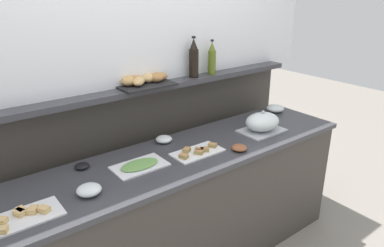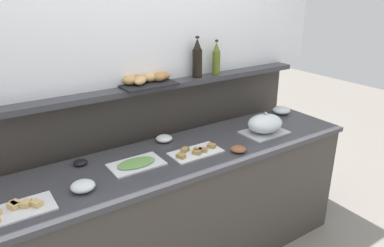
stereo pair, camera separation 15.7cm
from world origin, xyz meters
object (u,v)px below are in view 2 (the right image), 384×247
object	(u,v)px
glass_bowl_small	(164,139)
condiment_bowl_dark	(238,149)
condiment_bowl_cream	(80,162)
cold_cuts_platter	(136,164)
glass_bowl_large	(83,186)
sandwich_platter_front	(16,210)
sandwich_platter_rear	(196,152)
olive_oil_bottle	(216,59)
bread_basket	(146,79)
glass_bowl_medium	(281,111)
wine_bottle_dark	(197,59)
serving_cloche	(265,124)

from	to	relation	value
glass_bowl_small	condiment_bowl_dark	xyz separation A→B (m)	(0.33, -0.43, -0.00)
condiment_bowl_cream	cold_cuts_platter	bearing A→B (deg)	-34.90
condiment_bowl_cream	glass_bowl_large	bearing A→B (deg)	-104.89
sandwich_platter_front	condiment_bowl_cream	size ratio (longest dim) A/B	3.98
sandwich_platter_rear	olive_oil_bottle	size ratio (longest dim) A/B	1.27
condiment_bowl_dark	olive_oil_bottle	world-z (taller)	olive_oil_bottle
olive_oil_bottle	sandwich_platter_front	bearing A→B (deg)	-162.23
cold_cuts_platter	bread_basket	size ratio (longest dim) A/B	0.82
glass_bowl_small	cold_cuts_platter	bearing A→B (deg)	-145.79
glass_bowl_medium	wine_bottle_dark	world-z (taller)	wine_bottle_dark
sandwich_platter_rear	glass_bowl_medium	xyz separation A→B (m)	(1.08, 0.24, 0.02)
sandwich_platter_rear	cold_cuts_platter	world-z (taller)	sandwich_platter_rear
sandwich_platter_front	glass_bowl_large	size ratio (longest dim) A/B	2.65
serving_cloche	glass_bowl_medium	bearing A→B (deg)	28.67
wine_bottle_dark	bread_basket	distance (m)	0.45
sandwich_platter_front	olive_oil_bottle	size ratio (longest dim) A/B	1.29
olive_oil_bottle	bread_basket	distance (m)	0.62
cold_cuts_platter	condiment_bowl_dark	xyz separation A→B (m)	(0.66, -0.21, 0.01)
cold_cuts_platter	olive_oil_bottle	distance (m)	1.12
glass_bowl_medium	bread_basket	xyz separation A→B (m)	(-1.17, 0.26, 0.39)
condiment_bowl_dark	condiment_bowl_cream	xyz separation A→B (m)	(-0.95, 0.41, -0.00)
sandwich_platter_rear	sandwich_platter_front	xyz separation A→B (m)	(-1.12, -0.05, -0.00)
olive_oil_bottle	bread_basket	world-z (taller)	olive_oil_bottle
serving_cloche	condiment_bowl_cream	size ratio (longest dim) A/B	3.79
condiment_bowl_cream	condiment_bowl_dark	bearing A→B (deg)	-23.22
cold_cuts_platter	glass_bowl_large	bearing A→B (deg)	-164.00
sandwich_platter_rear	sandwich_platter_front	bearing A→B (deg)	-177.33
cold_cuts_platter	serving_cloche	size ratio (longest dim) A/B	0.98
olive_oil_bottle	wine_bottle_dark	xyz separation A→B (m)	(-0.18, 0.00, 0.02)
glass_bowl_large	cold_cuts_platter	bearing A→B (deg)	16.00
glass_bowl_large	condiment_bowl_cream	distance (m)	0.32
glass_bowl_medium	sandwich_platter_front	bearing A→B (deg)	-172.36
sandwich_platter_rear	glass_bowl_large	distance (m)	0.78
glass_bowl_medium	serving_cloche	bearing A→B (deg)	-151.33
olive_oil_bottle	bread_basket	xyz separation A→B (m)	(-0.61, 0.03, -0.09)
glass_bowl_large	olive_oil_bottle	bearing A→B (deg)	21.57
glass_bowl_small	condiment_bowl_cream	world-z (taller)	glass_bowl_small
sandwich_platter_front	olive_oil_bottle	world-z (taller)	olive_oil_bottle
sandwich_platter_front	glass_bowl_medium	bearing A→B (deg)	7.64
glass_bowl_large	olive_oil_bottle	world-z (taller)	olive_oil_bottle
cold_cuts_platter	olive_oil_bottle	world-z (taller)	olive_oil_bottle
condiment_bowl_dark	cold_cuts_platter	bearing A→B (deg)	162.72
sandwich_platter_front	bread_basket	world-z (taller)	bread_basket
glass_bowl_small	condiment_bowl_cream	bearing A→B (deg)	-178.13
glass_bowl_medium	glass_bowl_large	bearing A→B (deg)	-171.36
glass_bowl_medium	wine_bottle_dark	bearing A→B (deg)	162.50
cold_cuts_platter	condiment_bowl_cream	distance (m)	0.35
wine_bottle_dark	olive_oil_bottle	bearing A→B (deg)	-1.07
glass_bowl_medium	bread_basket	bearing A→B (deg)	167.37
glass_bowl_large	bread_basket	distance (m)	0.96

